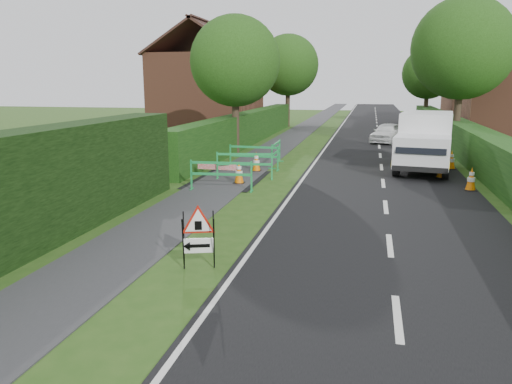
{
  "coord_description": "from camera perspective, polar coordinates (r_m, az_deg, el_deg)",
  "views": [
    {
      "loc": [
        1.97,
        -6.18,
        3.46
      ],
      "look_at": [
        -0.47,
        4.49,
        1.06
      ],
      "focal_mm": 35.0,
      "sensor_mm": 36.0,
      "label": 1
    }
  ],
  "objects": [
    {
      "name": "ground",
      "position": [
        7.35,
        -4.38,
        -15.73
      ],
      "size": [
        120.0,
        120.0,
        0.0
      ],
      "primitive_type": "plane",
      "color": "#264A15",
      "rests_on": "ground"
    },
    {
      "name": "road_surface",
      "position": [
        41.33,
        13.68,
        7.23
      ],
      "size": [
        6.0,
        90.0,
        0.02
      ],
      "primitive_type": "cube",
      "color": "black",
      "rests_on": "ground"
    },
    {
      "name": "footpath",
      "position": [
        41.62,
        6.03,
        7.54
      ],
      "size": [
        2.0,
        90.0,
        0.02
      ],
      "primitive_type": "cube",
      "color": "#2D2D30",
      "rests_on": "ground"
    },
    {
      "name": "hedge_west_far",
      "position": [
        29.23,
        -1.01,
        5.57
      ],
      "size": [
        1.0,
        24.0,
        1.8
      ],
      "primitive_type": "cube",
      "color": "#14380F",
      "rests_on": "ground"
    },
    {
      "name": "hedge_east",
      "position": [
        22.9,
        24.15,
        2.6
      ],
      "size": [
        1.2,
        50.0,
        1.5
      ],
      "primitive_type": "cube",
      "color": "#14380F",
      "rests_on": "ground"
    },
    {
      "name": "house_west",
      "position": [
        38.11,
        -5.54,
        11.47
      ],
      "size": [
        7.5,
        7.4,
        7.88
      ],
      "color": "brown",
      "rests_on": "ground"
    },
    {
      "name": "house_east_b",
      "position": [
        49.22,
        25.09,
        10.57
      ],
      "size": [
        7.5,
        7.4,
        7.88
      ],
      "color": "brown",
      "rests_on": "ground"
    },
    {
      "name": "tree_nw",
      "position": [
        25.07,
        -2.4,
        14.7
      ],
      "size": [
        4.4,
        4.4,
        6.7
      ],
      "color": "#2D2116",
      "rests_on": "ground"
    },
    {
      "name": "tree_ne",
      "position": [
        28.58,
        22.57,
        14.9
      ],
      "size": [
        5.2,
        5.2,
        7.79
      ],
      "color": "#2D2116",
      "rests_on": "ground"
    },
    {
      "name": "tree_fw",
      "position": [
        40.73,
        3.7,
        14.27
      ],
      "size": [
        4.8,
        4.8,
        7.24
      ],
      "color": "#2D2116",
      "rests_on": "ground"
    },
    {
      "name": "tree_fe",
      "position": [
        44.41,
        19.08,
        12.69
      ],
      "size": [
        4.2,
        4.2,
        6.33
      ],
      "color": "#2D2116",
      "rests_on": "ground"
    },
    {
      "name": "triangle_sign",
      "position": [
        9.38,
        -6.81,
        -4.61
      ],
      "size": [
        0.91,
        0.91,
        1.05
      ],
      "rotation": [
        0.0,
        0.0,
        0.33
      ],
      "color": "black",
      "rests_on": "ground"
    },
    {
      "name": "works_van",
      "position": [
        21.11,
        18.72,
        5.6
      ],
      "size": [
        2.64,
        5.23,
        2.28
      ],
      "rotation": [
        0.0,
        0.0,
        -0.14
      ],
      "color": "silver",
      "rests_on": "ground"
    },
    {
      "name": "traffic_cone_0",
      "position": [
        17.72,
        23.39,
        1.38
      ],
      "size": [
        0.38,
        0.38,
        0.79
      ],
      "color": "black",
      "rests_on": "ground"
    },
    {
      "name": "traffic_cone_1",
      "position": [
        19.68,
        20.44,
        2.62
      ],
      "size": [
        0.38,
        0.38,
        0.79
      ],
      "color": "black",
      "rests_on": "ground"
    },
    {
      "name": "traffic_cone_2",
      "position": [
        21.85,
        21.43,
        3.45
      ],
      "size": [
        0.38,
        0.38,
        0.79
      ],
      "color": "black",
      "rests_on": "ground"
    },
    {
      "name": "traffic_cone_3",
      "position": [
        17.44,
        -1.96,
        2.24
      ],
      "size": [
        0.38,
        0.38,
        0.79
      ],
      "color": "black",
      "rests_on": "ground"
    },
    {
      "name": "traffic_cone_4",
      "position": [
        19.89,
        0.04,
        3.5
      ],
      "size": [
        0.38,
        0.38,
        0.79
      ],
      "color": "black",
      "rests_on": "ground"
    },
    {
      "name": "ped_barrier_0",
      "position": [
        16.25,
        -4.01,
        2.32
      ],
      "size": [
        2.08,
        0.52,
        1.0
      ],
      "rotation": [
        0.0,
        0.0,
        0.08
      ],
      "color": "#1A9043",
      "rests_on": "ground"
    },
    {
      "name": "ped_barrier_1",
      "position": [
        18.22,
        -1.32,
        3.44
      ],
      "size": [
        2.09,
        0.72,
        1.0
      ],
      "rotation": [
        0.0,
        0.0,
        0.18
      ],
      "color": "#1A9043",
      "rests_on": "ground"
    },
    {
      "name": "ped_barrier_2",
      "position": [
        20.24,
        -0.25,
        4.34
      ],
      "size": [
        2.07,
        0.43,
        1.0
      ],
      "rotation": [
        0.0,
        0.0,
        -0.04
      ],
      "color": "#1A9043",
      "rests_on": "ground"
    },
    {
      "name": "ped_barrier_3",
      "position": [
        21.4,
        2.3,
        4.77
      ],
      "size": [
        0.39,
        2.07,
        1.0
      ],
      "rotation": [
        0.0,
        0.0,
        1.59
      ],
      "color": "#1A9043",
      "rests_on": "ground"
    },
    {
      "name": "redwhite_plank",
      "position": [
        18.52,
        -4.46,
        1.57
      ],
      "size": [
        1.5,
        0.09,
        0.25
      ],
      "primitive_type": "cube",
      "rotation": [
        0.0,
        0.0,
        -0.04
      ],
      "color": "red",
      "rests_on": "ground"
    },
    {
      "name": "hatchback_car",
      "position": [
        30.64,
        14.77,
        6.58
      ],
      "size": [
        2.3,
        3.67,
        1.16
      ],
      "primitive_type": "imported",
      "rotation": [
        0.0,
        0.0,
        -0.29
      ],
      "color": "white",
      "rests_on": "ground"
    }
  ]
}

